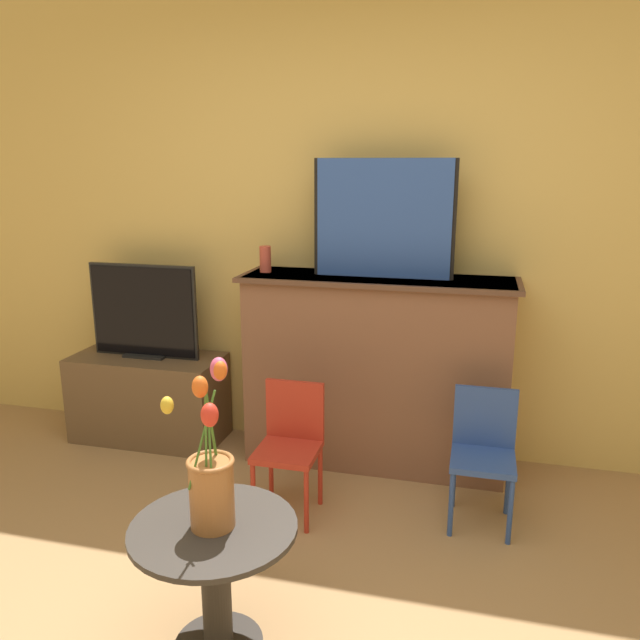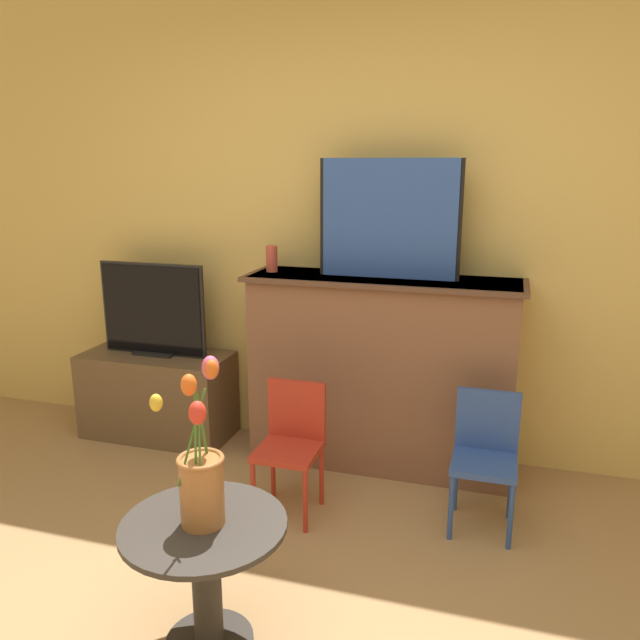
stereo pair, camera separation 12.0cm
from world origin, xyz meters
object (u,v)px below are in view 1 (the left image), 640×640
object	(u,v)px
chair_red	(290,440)
vase_tulips	(211,476)
chair_blue	(483,448)
tv_monitor	(144,312)
painting	(384,219)

from	to	relation	value
chair_red	vase_tulips	distance (m)	0.99
chair_red	chair_blue	world-z (taller)	same
chair_red	vase_tulips	world-z (taller)	vase_tulips
chair_red	tv_monitor	bearing A→B (deg)	151.67
painting	chair_red	world-z (taller)	painting
painting	vase_tulips	size ratio (longest dim) A/B	1.35
painting	chair_red	distance (m)	1.25
painting	vase_tulips	world-z (taller)	painting
painting	vase_tulips	distance (m)	1.76
painting	chair_red	size ratio (longest dim) A/B	1.17
painting	tv_monitor	world-z (taller)	painting
chair_blue	tv_monitor	bearing A→B (deg)	167.37
chair_red	vase_tulips	size ratio (longest dim) A/B	1.16
painting	tv_monitor	distance (m)	1.55
tv_monitor	chair_blue	distance (m)	2.11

